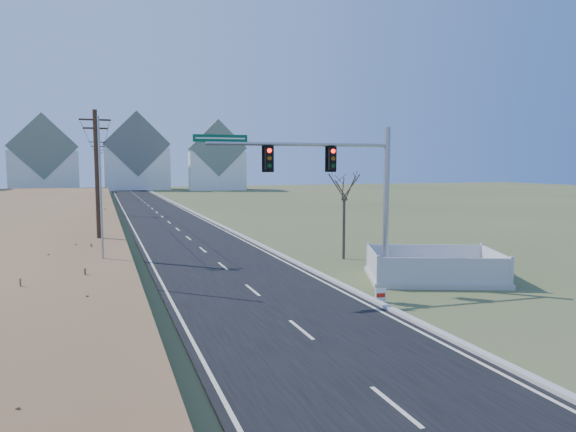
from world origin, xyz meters
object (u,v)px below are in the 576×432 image
at_px(open_sign, 381,295).
at_px(bare_tree, 344,184).
at_px(fence_enclosure, 433,274).
at_px(flagpole, 102,219).
at_px(traffic_signal_mast, 350,189).

relative_size(open_sign, bare_tree, 0.10).
relative_size(fence_enclosure, open_sign, 13.26).
bearing_deg(flagpole, bare_tree, 10.13).
bearing_deg(flagpole, open_sign, -33.52).
relative_size(traffic_signal_mast, flagpole, 1.18).
xyz_separation_m(open_sign, bare_tree, (3.03, 9.64, 4.26)).
bearing_deg(bare_tree, traffic_signal_mast, -114.27).
distance_m(traffic_signal_mast, flagpole, 11.72).
relative_size(traffic_signal_mast, bare_tree, 1.66).
bearing_deg(open_sign, bare_tree, 83.67).
bearing_deg(flagpole, traffic_signal_mast, -20.04).
bearing_deg(flagpole, fence_enclosure, -15.52).
xyz_separation_m(fence_enclosure, open_sign, (-4.67, -2.86, 0.02)).
xyz_separation_m(traffic_signal_mast, flagpole, (-10.93, 3.99, -1.40)).
relative_size(flagpole, bare_tree, 1.40).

